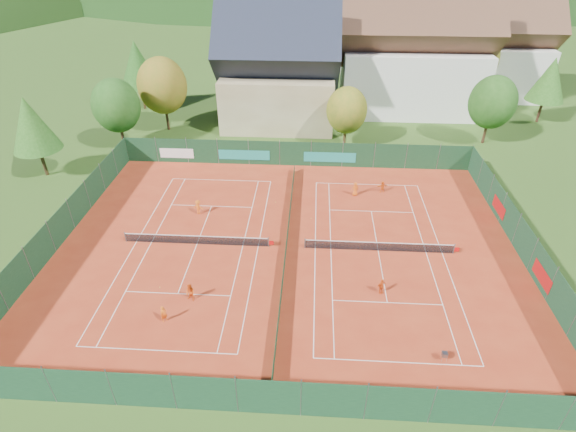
{
  "coord_description": "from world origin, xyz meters",
  "views": [
    {
      "loc": [
        2.03,
        -31.48,
        23.91
      ],
      "look_at": [
        0.0,
        2.0,
        2.0
      ],
      "focal_mm": 28.0,
      "sensor_mm": 36.0,
      "label": 1
    }
  ],
  "objects_px": {
    "player_right_far_b": "(382,187)",
    "chalet": "(278,75)",
    "player_left_mid": "(190,293)",
    "player_right_far_a": "(355,189)",
    "player_left_near": "(164,314)",
    "hotel_block_b": "(493,53)",
    "hotel_block_a": "(413,60)",
    "player_right_near": "(381,286)",
    "player_left_far": "(198,207)",
    "ball_hopper": "(445,354)"
  },
  "relations": [
    {
      "from": "hotel_block_a",
      "to": "player_left_far",
      "type": "bearing_deg",
      "value": -128.8
    },
    {
      "from": "player_right_far_a",
      "to": "player_right_far_b",
      "type": "bearing_deg",
      "value": -179.43
    },
    {
      "from": "player_left_far",
      "to": "player_left_near",
      "type": "bearing_deg",
      "value": 107.76
    },
    {
      "from": "hotel_block_a",
      "to": "player_right_far_a",
      "type": "distance_m",
      "value": 28.95
    },
    {
      "from": "ball_hopper",
      "to": "player_left_far",
      "type": "height_order",
      "value": "player_left_far"
    },
    {
      "from": "player_right_near",
      "to": "hotel_block_b",
      "type": "bearing_deg",
      "value": 35.59
    },
    {
      "from": "hotel_block_a",
      "to": "ball_hopper",
      "type": "bearing_deg",
      "value": -96.03
    },
    {
      "from": "chalet",
      "to": "ball_hopper",
      "type": "height_order",
      "value": "chalet"
    },
    {
      "from": "player_left_near",
      "to": "player_left_far",
      "type": "relative_size",
      "value": 0.9
    },
    {
      "from": "ball_hopper",
      "to": "player_right_far_b",
      "type": "relative_size",
      "value": 0.63
    },
    {
      "from": "player_left_near",
      "to": "player_right_far_b",
      "type": "distance_m",
      "value": 26.33
    },
    {
      "from": "hotel_block_b",
      "to": "player_right_far_b",
      "type": "height_order",
      "value": "hotel_block_b"
    },
    {
      "from": "player_left_far",
      "to": "ball_hopper",
      "type": "bearing_deg",
      "value": 154.99
    },
    {
      "from": "player_left_near",
      "to": "player_left_mid",
      "type": "distance_m",
      "value": 2.61
    },
    {
      "from": "hotel_block_a",
      "to": "player_right_near",
      "type": "distance_m",
      "value": 42.73
    },
    {
      "from": "hotel_block_b",
      "to": "player_right_far_b",
      "type": "bearing_deg",
      "value": -121.36
    },
    {
      "from": "chalet",
      "to": "player_left_near",
      "type": "relative_size",
      "value": 11.89
    },
    {
      "from": "chalet",
      "to": "hotel_block_b",
      "type": "relative_size",
      "value": 0.94
    },
    {
      "from": "player_right_far_b",
      "to": "player_left_far",
      "type": "bearing_deg",
      "value": 5.12
    },
    {
      "from": "chalet",
      "to": "hotel_block_b",
      "type": "xyz_separation_m",
      "value": [
        33.0,
        14.0,
        -0.01
      ]
    },
    {
      "from": "player_left_far",
      "to": "hotel_block_a",
      "type": "bearing_deg",
      "value": -114.21
    },
    {
      "from": "chalet",
      "to": "player_left_far",
      "type": "xyz_separation_m",
      "value": [
        -5.95,
        -25.03,
        -5.87
      ]
    },
    {
      "from": "hotel_block_a",
      "to": "player_left_mid",
      "type": "height_order",
      "value": "hotel_block_a"
    },
    {
      "from": "ball_hopper",
      "to": "player_left_near",
      "type": "xyz_separation_m",
      "value": [
        -19.14,
        2.29,
        0.13
      ]
    },
    {
      "from": "player_right_near",
      "to": "player_right_far_a",
      "type": "distance_m",
      "value": 14.85
    },
    {
      "from": "player_left_mid",
      "to": "player_right_far_b",
      "type": "height_order",
      "value": "player_left_mid"
    },
    {
      "from": "player_left_near",
      "to": "player_right_near",
      "type": "distance_m",
      "value": 16.23
    },
    {
      "from": "hotel_block_b",
      "to": "player_right_far_a",
      "type": "xyz_separation_m",
      "value": [
        -23.44,
        -34.55,
        -5.86
      ]
    },
    {
      "from": "player_left_near",
      "to": "player_left_mid",
      "type": "height_order",
      "value": "player_left_mid"
    },
    {
      "from": "player_left_near",
      "to": "player_right_far_b",
      "type": "height_order",
      "value": "player_left_near"
    },
    {
      "from": "chalet",
      "to": "player_right_far_b",
      "type": "relative_size",
      "value": 12.72
    },
    {
      "from": "player_right_far_a",
      "to": "player_right_far_b",
      "type": "xyz_separation_m",
      "value": [
        2.92,
        0.88,
        -0.12
      ]
    },
    {
      "from": "player_left_far",
      "to": "player_right_far_a",
      "type": "distance_m",
      "value": 16.14
    },
    {
      "from": "hotel_block_a",
      "to": "ball_hopper",
      "type": "relative_size",
      "value": 27.0
    },
    {
      "from": "hotel_block_a",
      "to": "player_right_far_b",
      "type": "bearing_deg",
      "value": -104.26
    },
    {
      "from": "player_left_near",
      "to": "hotel_block_b",
      "type": "bearing_deg",
      "value": 11.14
    },
    {
      "from": "hotel_block_a",
      "to": "ball_hopper",
      "type": "height_order",
      "value": "hotel_block_a"
    },
    {
      "from": "chalet",
      "to": "player_left_mid",
      "type": "distance_m",
      "value": 37.66
    },
    {
      "from": "player_left_mid",
      "to": "player_right_far_a",
      "type": "xyz_separation_m",
      "value": [
        13.34,
        16.46,
        0.0
      ]
    },
    {
      "from": "hotel_block_a",
      "to": "player_left_mid",
      "type": "relative_size",
      "value": 14.25
    },
    {
      "from": "hotel_block_b",
      "to": "player_left_near",
      "type": "bearing_deg",
      "value": -125.64
    },
    {
      "from": "hotel_block_b",
      "to": "player_right_near",
      "type": "height_order",
      "value": "hotel_block_b"
    },
    {
      "from": "hotel_block_b",
      "to": "ball_hopper",
      "type": "height_order",
      "value": "hotel_block_b"
    },
    {
      "from": "player_left_near",
      "to": "player_right_near",
      "type": "height_order",
      "value": "player_right_near"
    },
    {
      "from": "chalet",
      "to": "player_left_near",
      "type": "distance_m",
      "value": 40.0
    },
    {
      "from": "player_left_mid",
      "to": "player_left_far",
      "type": "distance_m",
      "value": 12.17
    },
    {
      "from": "hotel_block_b",
      "to": "player_left_near",
      "type": "xyz_separation_m",
      "value": [
        -38.16,
        -53.22,
        -5.94
      ]
    },
    {
      "from": "player_right_far_b",
      "to": "chalet",
      "type": "bearing_deg",
      "value": -68.71
    },
    {
      "from": "player_left_near",
      "to": "player_right_far_a",
      "type": "height_order",
      "value": "player_right_far_a"
    },
    {
      "from": "player_left_mid",
      "to": "player_left_far",
      "type": "xyz_separation_m",
      "value": [
        -2.16,
        11.98,
        -0.0
      ]
    }
  ]
}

